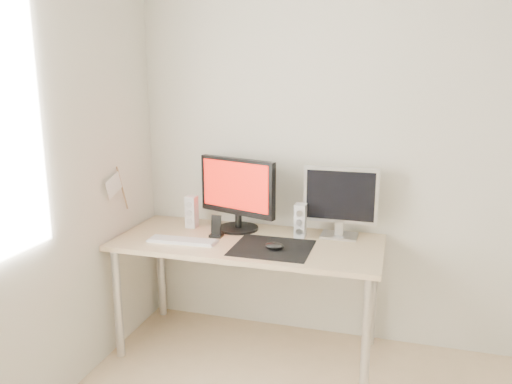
{
  "coord_description": "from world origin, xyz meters",
  "views": [
    {
      "loc": [
        -0.08,
        -1.36,
        1.69
      ],
      "look_at": [
        -0.91,
        1.47,
        1.01
      ],
      "focal_mm": 35.0,
      "sensor_mm": 36.0,
      "label": 1
    }
  ],
  "objects_px": {
    "mouse": "(274,246)",
    "speaker_right": "(300,221)",
    "desk": "(248,252)",
    "main_monitor": "(237,191)",
    "phone_dock": "(216,230)",
    "keyboard": "(182,241)",
    "speaker_left": "(192,212)",
    "second_monitor": "(341,199)"
  },
  "relations": [
    {
      "from": "keyboard",
      "to": "phone_dock",
      "type": "xyz_separation_m",
      "value": [
        0.16,
        0.15,
        0.03
      ]
    },
    {
      "from": "mouse",
      "to": "speaker_right",
      "type": "relative_size",
      "value": 0.54
    },
    {
      "from": "speaker_right",
      "to": "second_monitor",
      "type": "bearing_deg",
      "value": 16.78
    },
    {
      "from": "desk",
      "to": "speaker_left",
      "type": "height_order",
      "value": "speaker_left"
    },
    {
      "from": "main_monitor",
      "to": "speaker_right",
      "type": "height_order",
      "value": "main_monitor"
    },
    {
      "from": "mouse",
      "to": "desk",
      "type": "distance_m",
      "value": 0.25
    },
    {
      "from": "main_monitor",
      "to": "mouse",
      "type": "bearing_deg",
      "value": -43.85
    },
    {
      "from": "main_monitor",
      "to": "speaker_right",
      "type": "relative_size",
      "value": 2.57
    },
    {
      "from": "speaker_right",
      "to": "mouse",
      "type": "bearing_deg",
      "value": -108.96
    },
    {
      "from": "desk",
      "to": "keyboard",
      "type": "relative_size",
      "value": 3.77
    },
    {
      "from": "second_monitor",
      "to": "phone_dock",
      "type": "relative_size",
      "value": 3.26
    },
    {
      "from": "speaker_right",
      "to": "phone_dock",
      "type": "xyz_separation_m",
      "value": [
        -0.5,
        -0.14,
        -0.06
      ]
    },
    {
      "from": "phone_dock",
      "to": "keyboard",
      "type": "bearing_deg",
      "value": -138.03
    },
    {
      "from": "second_monitor",
      "to": "speaker_right",
      "type": "xyz_separation_m",
      "value": [
        -0.23,
        -0.07,
        -0.14
      ]
    },
    {
      "from": "keyboard",
      "to": "main_monitor",
      "type": "bearing_deg",
      "value": 52.95
    },
    {
      "from": "desk",
      "to": "speaker_right",
      "type": "height_order",
      "value": "speaker_right"
    },
    {
      "from": "main_monitor",
      "to": "speaker_right",
      "type": "bearing_deg",
      "value": -4.61
    },
    {
      "from": "main_monitor",
      "to": "speaker_left",
      "type": "relative_size",
      "value": 2.57
    },
    {
      "from": "desk",
      "to": "main_monitor",
      "type": "bearing_deg",
      "value": 124.71
    },
    {
      "from": "desk",
      "to": "speaker_left",
      "type": "relative_size",
      "value": 7.68
    },
    {
      "from": "main_monitor",
      "to": "phone_dock",
      "type": "relative_size",
      "value": 3.87
    },
    {
      "from": "main_monitor",
      "to": "phone_dock",
      "type": "distance_m",
      "value": 0.29
    },
    {
      "from": "mouse",
      "to": "main_monitor",
      "type": "bearing_deg",
      "value": 136.15
    },
    {
      "from": "mouse",
      "to": "speaker_right",
      "type": "xyz_separation_m",
      "value": [
        0.09,
        0.28,
        0.08
      ]
    },
    {
      "from": "second_monitor",
      "to": "phone_dock",
      "type": "xyz_separation_m",
      "value": [
        -0.73,
        -0.21,
        -0.2
      ]
    },
    {
      "from": "desk",
      "to": "second_monitor",
      "type": "height_order",
      "value": "second_monitor"
    },
    {
      "from": "mouse",
      "to": "speaker_right",
      "type": "height_order",
      "value": "speaker_right"
    },
    {
      "from": "speaker_left",
      "to": "phone_dock",
      "type": "xyz_separation_m",
      "value": [
        0.23,
        -0.15,
        -0.06
      ]
    },
    {
      "from": "desk",
      "to": "second_monitor",
      "type": "bearing_deg",
      "value": 22.73
    },
    {
      "from": "phone_dock",
      "to": "second_monitor",
      "type": "bearing_deg",
      "value": 16.18
    },
    {
      "from": "main_monitor",
      "to": "speaker_left",
      "type": "height_order",
      "value": "main_monitor"
    },
    {
      "from": "desk",
      "to": "main_monitor",
      "type": "relative_size",
      "value": 2.99
    },
    {
      "from": "desk",
      "to": "phone_dock",
      "type": "height_order",
      "value": "phone_dock"
    },
    {
      "from": "mouse",
      "to": "desk",
      "type": "relative_size",
      "value": 0.07
    },
    {
      "from": "mouse",
      "to": "second_monitor",
      "type": "bearing_deg",
      "value": 46.67
    },
    {
      "from": "keyboard",
      "to": "speaker_right",
      "type": "bearing_deg",
      "value": 23.53
    },
    {
      "from": "speaker_left",
      "to": "phone_dock",
      "type": "height_order",
      "value": "speaker_left"
    },
    {
      "from": "desk",
      "to": "keyboard",
      "type": "xyz_separation_m",
      "value": [
        -0.37,
        -0.14,
        0.09
      ]
    },
    {
      "from": "main_monitor",
      "to": "keyboard",
      "type": "distance_m",
      "value": 0.47
    },
    {
      "from": "mouse",
      "to": "desk",
      "type": "height_order",
      "value": "mouse"
    },
    {
      "from": "keyboard",
      "to": "phone_dock",
      "type": "bearing_deg",
      "value": 41.97
    },
    {
      "from": "speaker_left",
      "to": "speaker_right",
      "type": "height_order",
      "value": "same"
    }
  ]
}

